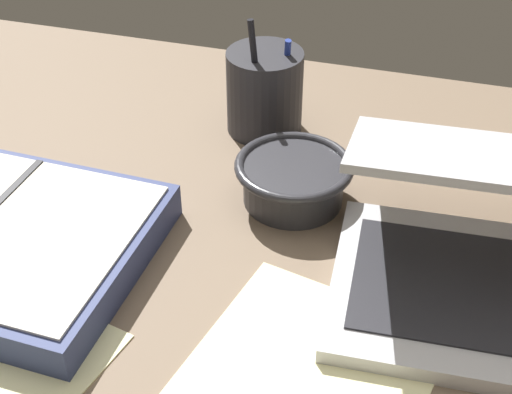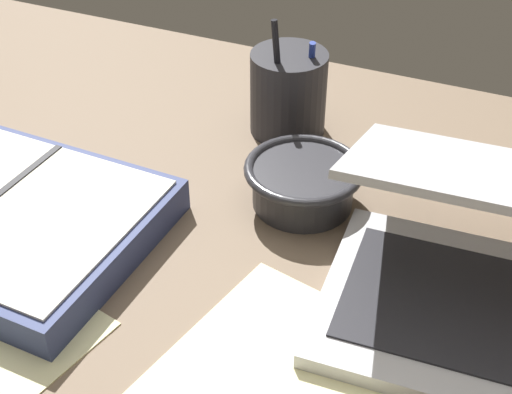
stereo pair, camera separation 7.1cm
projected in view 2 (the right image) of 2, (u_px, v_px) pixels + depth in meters
The scene contains 4 objects.
desk_top at pixel (220, 286), 72.57cm from camera, with size 140.00×100.00×2.00cm, color #75604C.
laptop at pixel (512, 274), 65.42cm from camera, with size 35.01×30.79×16.23cm.
bowl at pixel (303, 182), 80.17cm from camera, with size 13.46×13.46×5.24cm.
pen_cup at pixel (288, 93), 91.13cm from camera, with size 9.80×9.80×16.27cm.
Camera 2 is at (24.40, -46.20, 52.30)cm, focal length 50.00 mm.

